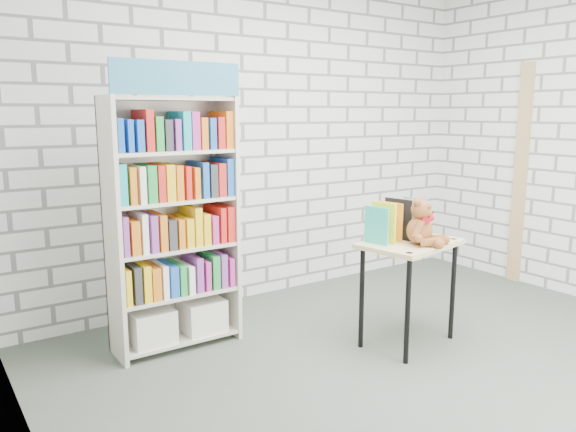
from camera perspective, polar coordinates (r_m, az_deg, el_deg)
ground at (r=3.82m, az=14.63°, el=-15.26°), size 4.50×4.50×0.00m
room_shell at (r=3.46m, az=16.02°, el=12.48°), size 4.52×4.02×2.81m
bookshelf at (r=3.94m, az=-11.61°, el=-0.61°), size 0.87×0.34×1.96m
display_table at (r=4.05m, az=12.26°, el=-3.99°), size 0.77×0.60×0.75m
table_books at (r=4.05m, az=11.05°, el=-0.30°), size 0.52×0.30×0.29m
teddy_bear at (r=3.92m, az=13.52°, el=-0.98°), size 0.31×0.29×0.32m
door_trim at (r=5.84m, az=22.54°, el=3.90°), size 0.05×0.12×2.10m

